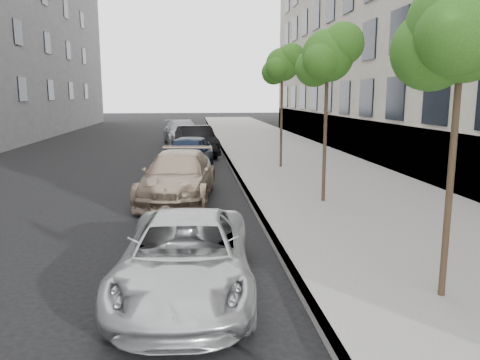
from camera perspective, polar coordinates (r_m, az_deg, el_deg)
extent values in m
cube|color=gray|center=(29.39, 3.60, 4.32)|extent=(6.40, 72.00, 0.14)
cube|color=#9E9B93|center=(29.04, -2.51, 4.26)|extent=(0.15, 72.00, 0.14)
cylinder|color=#38281C|center=(7.38, 24.58, 4.08)|extent=(0.10, 0.10, 4.62)
sphere|color=#1B6219|center=(7.41, 25.55, 16.54)|extent=(1.54, 1.54, 1.54)
sphere|color=#1B6219|center=(7.45, 22.31, 14.40)|extent=(1.16, 1.16, 1.16)
cylinder|color=#38281C|center=(13.38, 10.40, 7.50)|extent=(0.10, 0.10, 4.75)
sphere|color=#1B6219|center=(13.40, 10.64, 14.66)|extent=(1.43, 1.43, 1.43)
sphere|color=#1B6219|center=(13.34, 12.43, 15.91)|extent=(1.14, 1.14, 1.14)
sphere|color=#1B6219|center=(13.54, 9.04, 13.39)|extent=(1.07, 1.07, 1.07)
cylinder|color=#38281C|center=(19.69, 5.08, 8.73)|extent=(0.10, 0.10, 4.92)
sphere|color=#1B6219|center=(19.73, 5.17, 13.84)|extent=(1.36, 1.36, 1.36)
sphere|color=#1B6219|center=(19.62, 6.34, 14.72)|extent=(1.08, 1.08, 1.08)
sphere|color=#1B6219|center=(19.90, 4.14, 12.96)|extent=(1.02, 1.02, 1.02)
imported|color=#BABDBF|center=(7.56, -6.67, -9.21)|extent=(2.29, 4.53, 1.23)
imported|color=tan|center=(14.24, -7.54, 0.48)|extent=(2.58, 5.16, 1.44)
imported|color=black|center=(19.49, -6.33, 3.22)|extent=(2.44, 4.59, 1.49)
imported|color=black|center=(24.73, -5.38, 4.79)|extent=(2.40, 4.87, 1.54)
imported|color=gray|center=(30.31, -7.05, 5.78)|extent=(2.89, 5.58, 1.55)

